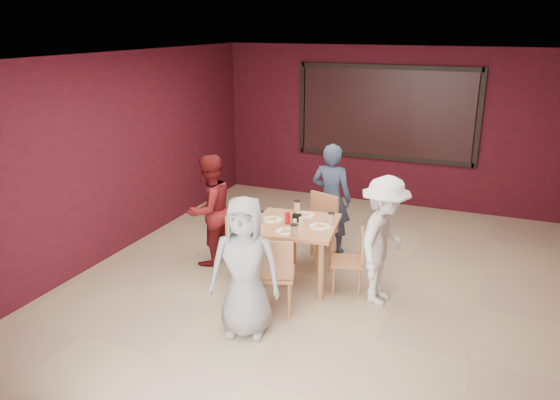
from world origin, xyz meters
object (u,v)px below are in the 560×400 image
at_px(chair_back, 318,225).
at_px(diner_right, 384,241).
at_px(dining_table, 295,231).
at_px(chair_right, 353,257).
at_px(diner_front, 245,267).
at_px(diner_left, 210,210).
at_px(chair_front, 273,271).
at_px(chair_left, 243,240).
at_px(diner_back, 331,199).

height_order(chair_back, diner_right, diner_right).
bearing_deg(dining_table, chair_back, 85.13).
relative_size(chair_right, diner_front, 0.52).
bearing_deg(chair_right, diner_left, 177.76).
relative_size(chair_front, diner_left, 0.62).
bearing_deg(diner_right, diner_front, 143.19).
relative_size(dining_table, diner_right, 0.74).
xyz_separation_m(chair_front, chair_left, (-0.76, 0.77, -0.04)).
bearing_deg(chair_left, chair_front, -45.37).
xyz_separation_m(chair_left, diner_back, (0.81, 1.20, 0.31)).
bearing_deg(chair_back, diner_right, -36.62).
height_order(chair_left, chair_right, chair_left).
relative_size(chair_front, diner_back, 0.59).
distance_m(diner_left, diner_right, 2.42).
bearing_deg(diner_left, chair_front, 72.02).
relative_size(dining_table, chair_front, 1.20).
distance_m(dining_table, chair_front, 0.88).
bearing_deg(diner_right, diner_back, 46.81).
bearing_deg(dining_table, diner_left, 174.82).
bearing_deg(diner_front, chair_back, 72.32).
bearing_deg(diner_front, dining_table, 73.23).
distance_m(dining_table, chair_back, 0.73).
bearing_deg(diner_left, dining_table, 102.60).
bearing_deg(chair_left, diner_front, -62.51).
xyz_separation_m(chair_back, diner_left, (-1.35, -0.59, 0.22)).
height_order(chair_right, diner_left, diner_left).
height_order(dining_table, chair_left, dining_table).
bearing_deg(diner_back, dining_table, 86.45).
bearing_deg(diner_front, diner_left, 116.15).
bearing_deg(chair_right, chair_back, 135.04).
bearing_deg(diner_left, diner_back, 143.29).
distance_m(chair_left, diner_left, 0.68).
bearing_deg(chair_front, dining_table, 94.48).
relative_size(dining_table, diner_back, 0.71).
bearing_deg(diner_right, chair_right, 79.99).
xyz_separation_m(chair_front, diner_left, (-1.35, 0.97, 0.23)).
xyz_separation_m(dining_table, diner_left, (-1.29, 0.12, 0.07)).
xyz_separation_m(chair_left, chair_right, (1.43, 0.12, -0.04)).
bearing_deg(chair_front, diner_left, 144.24).
xyz_separation_m(chair_back, diner_back, (0.05, 0.40, 0.26)).
xyz_separation_m(chair_front, diner_back, (0.05, 1.97, 0.26)).
xyz_separation_m(chair_back, chair_left, (-0.76, -0.80, -0.05)).
height_order(dining_table, diner_back, diner_back).
bearing_deg(diner_back, diner_right, 132.47).
distance_m(chair_right, diner_right, 0.52).
distance_m(chair_back, diner_back, 0.48).
xyz_separation_m(dining_table, chair_back, (0.06, 0.71, -0.16)).
bearing_deg(chair_back, diner_back, 82.63).
bearing_deg(dining_table, chair_left, -172.90).
xyz_separation_m(dining_table, diner_front, (-0.05, -1.32, 0.07)).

